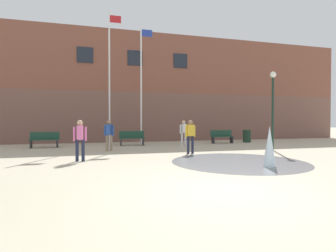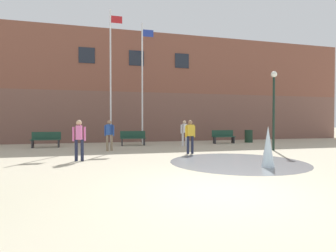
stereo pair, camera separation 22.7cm
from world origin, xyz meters
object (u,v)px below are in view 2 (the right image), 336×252
(park_bench_under_left_flagpole, at_px, (133,138))
(trash_can, at_px, (249,136))
(teen_by_trashcan, at_px, (79,137))
(flagpole_left, at_px, (111,73))
(adult_near_bench, at_px, (190,134))
(flagpole_right, at_px, (143,80))
(adult_watching, at_px, (184,131))
(park_bench_under_right_flagpole, at_px, (223,136))
(park_bench_left_of_flagpoles, at_px, (46,139))
(adult_in_red, at_px, (109,133))
(lamp_post_right_lane, at_px, (274,99))

(park_bench_under_left_flagpole, relative_size, trash_can, 1.78)
(teen_by_trashcan, xyz_separation_m, flagpole_left, (1.44, 6.58, 3.67))
(park_bench_under_left_flagpole, xyz_separation_m, adult_near_bench, (2.15, -4.85, 0.45))
(flagpole_left, distance_m, flagpole_right, 2.08)
(teen_by_trashcan, bearing_deg, flagpole_left, 170.94)
(adult_near_bench, xyz_separation_m, adult_watching, (0.86, 3.55, 0.00))
(park_bench_under_right_flagpole, height_order, teen_by_trashcan, teen_by_trashcan)
(park_bench_under_left_flagpole, bearing_deg, adult_near_bench, -66.07)
(park_bench_under_right_flagpole, distance_m, adult_watching, 3.50)
(park_bench_left_of_flagpoles, distance_m, adult_watching, 8.21)
(adult_watching, distance_m, adult_in_red, 4.77)
(park_bench_left_of_flagpoles, height_order, teen_by_trashcan, teen_by_trashcan)
(adult_near_bench, relative_size, flagpole_left, 0.18)
(park_bench_left_of_flagpoles, bearing_deg, park_bench_under_right_flagpole, 0.07)
(adult_watching, height_order, flagpole_left, flagpole_left)
(park_bench_left_of_flagpoles, bearing_deg, park_bench_under_left_flagpole, 0.46)
(park_bench_left_of_flagpoles, relative_size, teen_by_trashcan, 1.01)
(adult_near_bench, distance_m, flagpole_left, 7.43)
(park_bench_under_left_flagpole, bearing_deg, adult_in_red, -119.30)
(adult_near_bench, distance_m, flagpole_right, 6.53)
(adult_in_red, xyz_separation_m, flagpole_right, (2.26, 3.35, 3.31))
(park_bench_left_of_flagpoles, bearing_deg, flagpole_left, 9.70)
(adult_in_red, height_order, flagpole_left, flagpole_left)
(adult_watching, bearing_deg, park_bench_under_right_flagpole, 109.66)
(park_bench_left_of_flagpoles, bearing_deg, trash_can, 1.32)
(park_bench_left_of_flagpoles, xyz_separation_m, lamp_post_right_lane, (11.96, -4.59, 2.22))
(park_bench_under_left_flagpole, height_order, adult_near_bench, adult_near_bench)
(flagpole_right, bearing_deg, teen_by_trashcan, -117.94)
(lamp_post_right_lane, bearing_deg, teen_by_trashcan, -172.04)
(adult_near_bench, height_order, adult_watching, same)
(park_bench_under_right_flagpole, xyz_separation_m, lamp_post_right_lane, (0.62, -4.60, 2.22))
(adult_near_bench, relative_size, teen_by_trashcan, 1.00)
(flagpole_right, bearing_deg, park_bench_under_left_flagpole, -139.97)
(park_bench_under_left_flagpole, xyz_separation_m, park_bench_under_right_flagpole, (6.24, -0.03, 0.00))
(lamp_post_right_lane, xyz_separation_m, trash_can, (1.51, 4.90, -2.25))
(park_bench_left_of_flagpoles, relative_size, flagpole_right, 0.20)
(adult_near_bench, distance_m, adult_in_red, 4.25)
(lamp_post_right_lane, bearing_deg, park_bench_under_right_flagpole, 97.73)
(adult_watching, height_order, lamp_post_right_lane, lamp_post_right_lane)
(park_bench_under_right_flagpole, xyz_separation_m, flagpole_left, (-7.57, 0.63, 4.12))
(adult_in_red, xyz_separation_m, lamp_post_right_lane, (8.41, -1.88, 1.76))
(teen_by_trashcan, bearing_deg, adult_in_red, 162.42)
(lamp_post_right_lane, bearing_deg, adult_in_red, 167.40)
(adult_in_red, bearing_deg, adult_near_bench, -90.00)
(park_bench_under_left_flagpole, xyz_separation_m, adult_in_red, (-1.54, -2.75, 0.45))
(flagpole_left, bearing_deg, teen_by_trashcan, -102.34)
(park_bench_left_of_flagpoles, height_order, lamp_post_right_lane, lamp_post_right_lane)
(park_bench_under_left_flagpole, bearing_deg, flagpole_right, 40.03)
(park_bench_under_right_flagpole, distance_m, adult_in_red, 8.26)
(park_bench_left_of_flagpoles, xyz_separation_m, park_bench_under_left_flagpole, (5.09, 0.04, 0.00))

